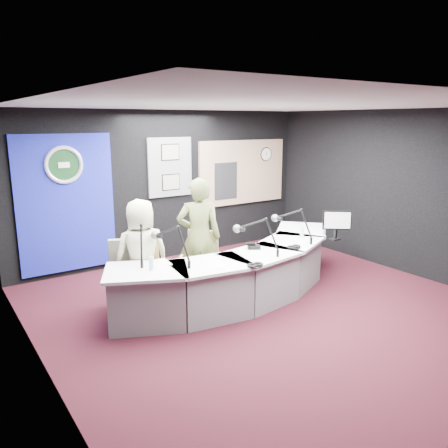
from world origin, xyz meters
TOP-DOWN VIEW (x-y plane):
  - ground at (0.00, 0.00)m, footprint 6.00×6.00m
  - ceiling at (0.00, 0.00)m, footprint 6.00×6.00m
  - wall_back at (0.00, 3.00)m, footprint 6.00×0.02m
  - wall_left at (-3.00, 0.00)m, footprint 0.02×6.00m
  - wall_right at (3.00, 0.00)m, footprint 0.02×6.00m
  - broadcast_desk at (-0.05, 0.55)m, footprint 4.50×1.90m
  - backdrop_panel at (-1.90, 2.97)m, footprint 1.60×0.05m
  - agency_seal at (-1.90, 2.93)m, footprint 0.63×0.07m
  - seal_center at (-1.90, 2.94)m, footprint 0.48×0.01m
  - pinboard at (0.05, 2.97)m, footprint 0.90×0.04m
  - framed_photo_upper at (0.05, 2.94)m, footprint 0.34×0.02m
  - framed_photo_lower at (0.05, 2.94)m, footprint 0.34×0.02m
  - booth_window_frame at (1.75, 2.97)m, footprint 2.12×0.06m
  - booth_glow at (1.75, 2.96)m, footprint 2.00×0.02m
  - equipment_rack at (1.30, 2.94)m, footprint 0.55×0.02m
  - wall_clock at (2.35, 2.94)m, footprint 0.28×0.01m
  - armchair_left at (-1.44, 1.03)m, footprint 0.78×0.78m
  - armchair_right at (-0.53, 0.99)m, footprint 0.83×0.83m
  - draped_jacket at (-1.56, 1.25)m, footprint 0.49×0.31m
  - person_man at (-1.44, 1.03)m, footprint 0.83×0.62m
  - person_woman at (-0.53, 0.99)m, footprint 0.78×0.70m
  - computer_monitor at (1.49, 0.14)m, footprint 0.40×0.33m
  - desk_phone at (0.11, 0.47)m, footprint 0.24×0.22m
  - headphones_near at (0.62, 0.15)m, footprint 0.22×0.22m
  - headphones_far at (-0.39, -0.20)m, footprint 0.23×0.23m
  - paper_stack at (-1.35, 0.63)m, footprint 0.27×0.35m
  - notepad at (-0.79, 0.12)m, footprint 0.31×0.35m
  - boom_mic_a at (-1.50, 0.85)m, footprint 0.40×0.67m
  - boom_mic_b at (-1.23, 0.51)m, footprint 0.30×0.71m
  - boom_mic_c at (-0.03, 0.22)m, footprint 0.44×0.65m
  - boom_mic_d at (0.86, 0.44)m, footprint 0.37×0.69m
  - water_bottles at (-0.00, 0.47)m, footprint 3.20×0.15m

SIDE VIEW (x-z plane):
  - ground at x=0.00m, z-range 0.00..0.00m
  - broadcast_desk at x=-0.05m, z-range 0.00..0.75m
  - armchair_left at x=-1.44m, z-range 0.00..1.04m
  - armchair_right at x=-0.53m, z-range 0.00..1.04m
  - draped_jacket at x=-1.56m, z-range 0.27..0.97m
  - paper_stack at x=-1.35m, z-range 0.75..0.75m
  - notepad at x=-0.79m, z-range 0.75..0.75m
  - headphones_near at x=0.62m, z-range 0.75..0.79m
  - headphones_far at x=-0.39m, z-range 0.75..0.79m
  - desk_phone at x=0.11m, z-range 0.75..0.80m
  - person_man at x=-1.44m, z-range 0.00..1.56m
  - water_bottles at x=0.00m, z-range 0.75..0.93m
  - person_woman at x=-0.53m, z-range 0.00..1.80m
  - boom_mic_a at x=-1.50m, z-range 0.75..1.35m
  - boom_mic_b at x=-1.23m, z-range 0.75..1.35m
  - boom_mic_c at x=-0.03m, z-range 0.75..1.35m
  - boom_mic_d at x=0.86m, z-range 0.75..1.35m
  - computer_monitor at x=1.49m, z-range 0.90..1.24m
  - backdrop_panel at x=-1.90m, z-range 0.10..2.40m
  - wall_back at x=0.00m, z-range 0.00..2.80m
  - wall_left at x=-3.00m, z-range 0.00..2.80m
  - wall_right at x=3.00m, z-range 0.00..2.80m
  - equipment_rack at x=1.30m, z-range 1.03..1.78m
  - framed_photo_lower at x=0.05m, z-range 1.33..1.60m
  - booth_window_frame at x=1.75m, z-range 0.89..2.21m
  - booth_glow at x=1.75m, z-range 0.95..2.15m
  - pinboard at x=0.05m, z-range 1.20..2.30m
  - agency_seal at x=-1.90m, z-range 1.58..2.21m
  - seal_center at x=-1.90m, z-range 1.66..2.14m
  - wall_clock at x=2.35m, z-range 1.76..2.04m
  - framed_photo_upper at x=0.05m, z-range 1.89..2.17m
  - ceiling at x=0.00m, z-range 2.79..2.81m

